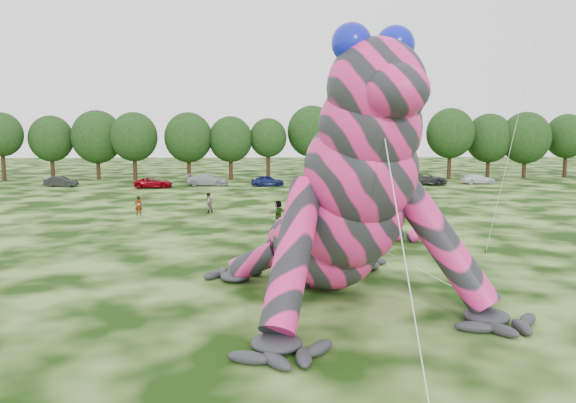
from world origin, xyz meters
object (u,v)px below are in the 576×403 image
at_px(tree_4, 51,148).
at_px(tree_12, 400,148).
at_px(tree_13, 450,144).
at_px(tree_5, 97,145).
at_px(inflatable_gecko, 318,167).
at_px(car_5, 357,180).
at_px(tree_8, 231,148).
at_px(tree_3, 2,147).
at_px(car_4, 268,181).
at_px(spectator_0, 139,206).
at_px(tree_6, 134,146).
at_px(car_1, 61,181).
at_px(car_7, 478,179).
at_px(tree_11, 356,144).
at_px(tree_14, 489,146).
at_px(car_6, 426,179).
at_px(spectator_5, 278,213).
at_px(tree_16, 566,146).
at_px(tree_9, 268,149).
at_px(car_2, 154,183).
at_px(car_3, 207,180).
at_px(spectator_1, 208,203).
at_px(tree_10, 312,142).
at_px(spectator_2, 413,197).
at_px(tree_15, 525,145).

height_order(tree_4, tree_12, tree_4).
bearing_deg(tree_13, tree_5, 178.51).
distance_m(inflatable_gecko, car_5, 45.85).
bearing_deg(tree_8, tree_3, 179.85).
height_order(car_4, spectator_0, spectator_0).
relative_size(tree_6, car_1, 2.40).
bearing_deg(car_7, tree_11, 58.66).
bearing_deg(tree_14, tree_6, -177.71).
relative_size(car_6, spectator_5, 2.89).
xyz_separation_m(tree_16, car_1, (-70.27, -11.13, -4.03)).
relative_size(tree_6, tree_16, 1.01).
relative_size(tree_14, car_7, 2.13).
distance_m(tree_5, tree_9, 24.22).
relative_size(car_2, car_6, 0.85).
bearing_deg(car_6, tree_11, 49.45).
distance_m(tree_4, car_3, 25.33).
xyz_separation_m(car_1, spectator_1, (20.44, -23.03, 0.22)).
relative_size(tree_12, car_1, 2.27).
height_order(tree_4, spectator_5, tree_4).
distance_m(tree_10, car_5, 13.04).
xyz_separation_m(tree_5, tree_10, (30.52, 0.14, 0.35)).
xyz_separation_m(tree_4, car_6, (50.90, -10.27, -3.77)).
relative_size(tree_14, car_5, 2.08).
xyz_separation_m(car_7, spectator_2, (-14.27, -20.91, 0.20)).
relative_size(tree_6, car_4, 2.30).
distance_m(inflatable_gecko, tree_5, 61.48).
xyz_separation_m(car_1, car_4, (25.70, -0.72, 0.05)).
height_order(tree_4, spectator_2, tree_4).
distance_m(tree_14, car_1, 59.35).
bearing_deg(tree_12, tree_11, 175.82).
relative_size(tree_9, car_1, 2.19).
xyz_separation_m(tree_3, car_1, (10.90, -8.82, -4.07)).
bearing_deg(tree_9, spectator_5, -89.45).
height_order(car_1, spectator_2, spectator_2).
xyz_separation_m(tree_6, tree_9, (18.62, 0.66, -0.41)).
relative_size(car_2, car_3, 0.89).
relative_size(tree_5, car_4, 2.37).
height_order(tree_13, car_5, tree_13).
bearing_deg(car_5, tree_4, 77.52).
distance_m(tree_14, car_6, 16.44).
xyz_separation_m(tree_12, tree_15, (18.46, 0.03, 0.33)).
height_order(tree_16, spectator_2, tree_16).
xyz_separation_m(car_2, car_3, (6.31, 2.41, 0.11)).
distance_m(tree_16, car_3, 53.41).
bearing_deg(tree_4, car_6, -11.41).
xyz_separation_m(inflatable_gecko, tree_10, (4.62, 55.90, -0.17)).
bearing_deg(spectator_2, tree_3, -153.43).
xyz_separation_m(inflatable_gecko, tree_4, (-32.42, 56.03, -0.90)).
xyz_separation_m(tree_8, car_6, (25.48, -8.55, -3.72)).
xyz_separation_m(tree_4, tree_13, (56.77, -1.59, 0.54)).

